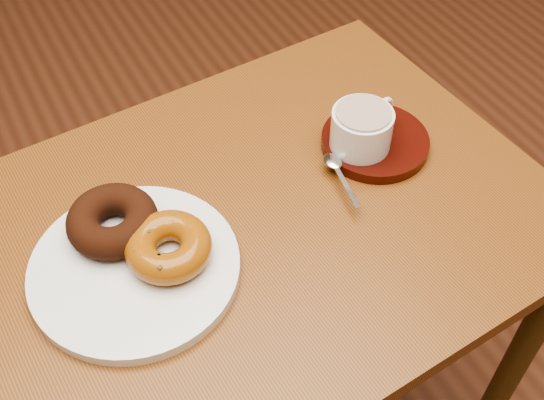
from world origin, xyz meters
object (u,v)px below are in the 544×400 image
cafe_table (259,267)px  saucer (375,142)px  donut_plate (135,268)px  coffee_cup (362,128)px

cafe_table → saucer: (0.20, 0.04, 0.12)m
donut_plate → saucer: 0.37m
donut_plate → coffee_cup: bearing=7.3°
saucer → cafe_table: bearing=-169.8°
saucer → coffee_cup: (-0.03, 0.00, 0.04)m
saucer → coffee_cup: size_ratio=1.39×
cafe_table → donut_plate: bearing=178.6°
cafe_table → saucer: 0.24m
saucer → coffee_cup: bearing=179.7°
donut_plate → coffee_cup: coffee_cup is taller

